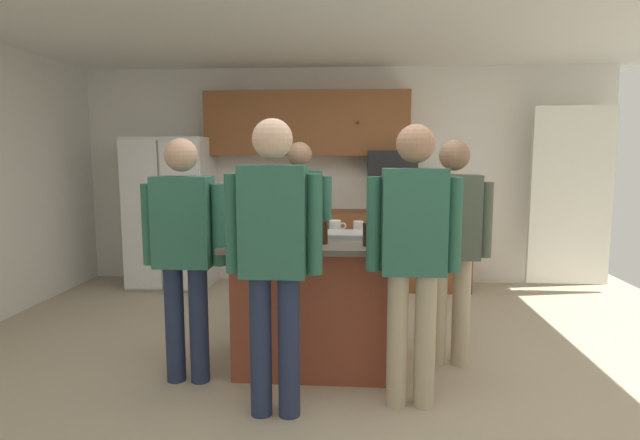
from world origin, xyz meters
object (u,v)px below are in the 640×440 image
at_px(microwave_over_range, 392,164).
at_px(person_elder_center, 300,222).
at_px(person_guest_by_door, 184,244).
at_px(person_guest_left, 452,238).
at_px(mug_ceramic_white, 359,227).
at_px(mug_blue_stoneware, 335,227).
at_px(serving_tray, 336,235).
at_px(glass_short_whisky, 323,232).
at_px(person_host_foreground, 413,247).
at_px(refrigerator, 172,212).
at_px(kitchen_island, 317,300).
at_px(tumbler_amber, 368,235).
at_px(person_guest_right, 274,247).

distance_m(microwave_over_range, person_elder_center, 1.83).
distance_m(person_guest_by_door, person_guest_left, 1.90).
relative_size(microwave_over_range, mug_ceramic_white, 4.64).
xyz_separation_m(mug_blue_stoneware, serving_tray, (0.01, -0.24, -0.03)).
relative_size(person_guest_left, glass_short_whisky, 10.51).
height_order(person_host_foreground, person_guest_by_door, person_host_foreground).
relative_size(microwave_over_range, glass_short_whisky, 3.52).
relative_size(glass_short_whisky, serving_tray, 0.36).
xyz_separation_m(person_elder_center, glass_short_whisky, (0.28, -1.04, 0.06)).
bearing_deg(refrigerator, person_guest_left, -36.93).
distance_m(kitchen_island, person_guest_by_door, 1.07).
xyz_separation_m(person_host_foreground, serving_tray, (-0.50, 0.67, -0.04)).
distance_m(person_elder_center, person_guest_left, 1.43).
xyz_separation_m(person_host_foreground, mug_ceramic_white, (-0.33, 0.90, -0.01)).
xyz_separation_m(refrigerator, person_host_foreground, (2.54, -2.84, 0.13)).
bearing_deg(microwave_over_range, person_elder_center, -121.01).
bearing_deg(person_elder_center, mug_ceramic_white, 28.87).
height_order(person_elder_center, person_guest_left, person_elder_center).
bearing_deg(mug_blue_stoneware, person_guest_left, -16.10).
distance_m(refrigerator, glass_short_whisky, 3.13).
distance_m(person_host_foreground, serving_tray, 0.84).
xyz_separation_m(refrigerator, microwave_over_range, (2.60, 0.12, 0.57)).
distance_m(person_guest_by_door, serving_tray, 1.09).
height_order(refrigerator, tumbler_amber, refrigerator).
height_order(person_guest_by_door, person_elder_center, person_elder_center).
bearing_deg(kitchen_island, mug_ceramic_white, 40.53).
distance_m(person_elder_center, serving_tray, 0.85).
height_order(person_host_foreground, person_guest_left, person_host_foreground).
bearing_deg(mug_ceramic_white, glass_short_whisky, -116.80).
height_order(person_elder_center, mug_ceramic_white, person_elder_center).
distance_m(glass_short_whisky, mug_ceramic_white, 0.55).
bearing_deg(person_guest_by_door, person_elder_center, 37.32).
bearing_deg(glass_short_whisky, person_guest_right, -113.18).
xyz_separation_m(person_guest_by_door, serving_tray, (1.01, 0.43, 0.01)).
relative_size(person_elder_center, person_guest_left, 1.00).
distance_m(microwave_over_range, serving_tray, 2.40).
distance_m(person_host_foreground, mug_ceramic_white, 0.95).
relative_size(person_guest_right, mug_blue_stoneware, 13.11).
height_order(person_guest_left, tumbler_amber, person_guest_left).
bearing_deg(person_elder_center, serving_tray, 9.69).
bearing_deg(person_guest_left, refrigerator, -38.81).
xyz_separation_m(microwave_over_range, glass_short_whisky, (-0.63, -2.55, -0.42)).
distance_m(person_host_foreground, glass_short_whisky, 0.70).
bearing_deg(microwave_over_range, kitchen_island, -106.63).
bearing_deg(glass_short_whisky, refrigerator, 128.94).
height_order(kitchen_island, serving_tray, serving_tray).
bearing_deg(serving_tray, person_elder_center, 114.73).
relative_size(microwave_over_range, person_guest_left, 0.34).
bearing_deg(person_host_foreground, microwave_over_range, -46.11).
bearing_deg(mug_ceramic_white, mug_blue_stoneware, 174.39).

